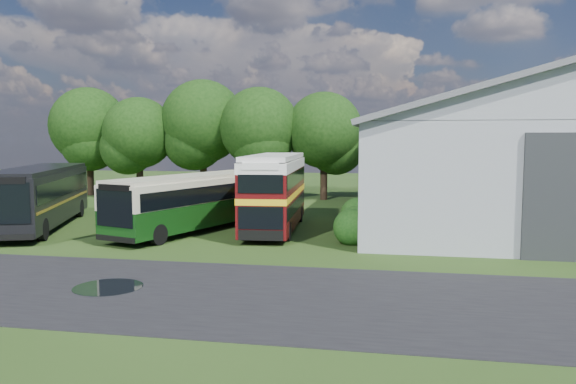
% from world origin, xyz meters
% --- Properties ---
extents(ground, '(120.00, 120.00, 0.00)m').
position_xyz_m(ground, '(0.00, 0.00, 0.00)').
color(ground, '#1F3611').
rests_on(ground, ground).
extents(asphalt_road, '(60.00, 8.00, 0.02)m').
position_xyz_m(asphalt_road, '(3.00, -3.00, 0.00)').
color(asphalt_road, black).
rests_on(asphalt_road, ground).
extents(puddle, '(2.20, 2.20, 0.01)m').
position_xyz_m(puddle, '(-1.50, -3.00, 0.00)').
color(puddle, black).
rests_on(puddle, ground).
extents(storage_shed, '(18.80, 24.80, 8.15)m').
position_xyz_m(storage_shed, '(15.00, 15.98, 4.17)').
color(storage_shed, gray).
rests_on(storage_shed, ground).
extents(tree_left_a, '(6.46, 6.46, 9.12)m').
position_xyz_m(tree_left_a, '(-18.00, 24.50, 5.87)').
color(tree_left_a, black).
rests_on(tree_left_a, ground).
extents(tree_left_b, '(5.78, 5.78, 8.16)m').
position_xyz_m(tree_left_b, '(-13.00, 23.50, 5.25)').
color(tree_left_b, black).
rests_on(tree_left_b, ground).
extents(tree_mid, '(6.80, 6.80, 9.60)m').
position_xyz_m(tree_mid, '(-8.00, 24.80, 6.18)').
color(tree_mid, black).
rests_on(tree_mid, ground).
extents(tree_right_a, '(6.26, 6.26, 8.83)m').
position_xyz_m(tree_right_a, '(-3.00, 23.80, 5.69)').
color(tree_right_a, black).
rests_on(tree_right_a, ground).
extents(tree_right_b, '(5.98, 5.98, 8.45)m').
position_xyz_m(tree_right_b, '(2.00, 24.60, 5.44)').
color(tree_right_b, black).
rests_on(tree_right_b, ground).
extents(shrub_front, '(1.70, 1.70, 1.70)m').
position_xyz_m(shrub_front, '(5.60, 6.00, 0.00)').
color(shrub_front, '#194714').
rests_on(shrub_front, ground).
extents(shrub_mid, '(1.60, 1.60, 1.60)m').
position_xyz_m(shrub_mid, '(5.60, 8.00, 0.00)').
color(shrub_mid, '#194714').
rests_on(shrub_mid, ground).
extents(shrub_back, '(1.80, 1.80, 1.80)m').
position_xyz_m(shrub_back, '(5.60, 10.00, 0.00)').
color(shrub_back, '#194714').
rests_on(shrub_back, ground).
extents(bus_green_single, '(5.67, 10.83, 2.92)m').
position_xyz_m(bus_green_single, '(-2.74, 8.02, 1.56)').
color(bus_green_single, black).
rests_on(bus_green_single, ground).
extents(bus_maroon_double, '(3.01, 9.34, 3.95)m').
position_xyz_m(bus_maroon_double, '(1.35, 9.21, 1.97)').
color(bus_maroon_double, black).
rests_on(bus_maroon_double, ground).
extents(bus_dark_single, '(6.55, 11.99, 3.25)m').
position_xyz_m(bus_dark_single, '(-11.22, 7.67, 1.73)').
color(bus_dark_single, black).
rests_on(bus_dark_single, ground).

